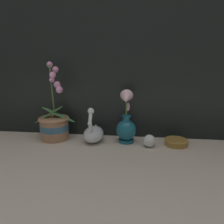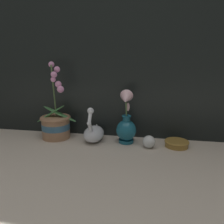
% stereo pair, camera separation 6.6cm
% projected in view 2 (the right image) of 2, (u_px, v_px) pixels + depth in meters
% --- Properties ---
extents(ground_plane, '(2.80, 2.80, 0.00)m').
position_uv_depth(ground_plane, '(108.00, 149.00, 1.09)').
color(ground_plane, '#BCB2A3').
extents(window_backdrop, '(2.80, 0.03, 1.20)m').
position_uv_depth(window_backdrop, '(116.00, 28.00, 1.16)').
color(window_backdrop, black).
rests_on(window_backdrop, ground_plane).
extents(orchid_potted_plant, '(0.23, 0.17, 0.43)m').
position_uv_depth(orchid_potted_plant, '(56.00, 123.00, 1.23)').
color(orchid_potted_plant, '#9E7556').
rests_on(orchid_potted_plant, ground_plane).
extents(swan_figurine, '(0.11, 0.19, 0.20)m').
position_uv_depth(swan_figurine, '(94.00, 132.00, 1.19)').
color(swan_figurine, silver).
rests_on(swan_figurine, ground_plane).
extents(blue_vase, '(0.11, 0.14, 0.29)m').
position_uv_depth(blue_vase, '(126.00, 125.00, 1.15)').
color(blue_vase, '#195B75').
rests_on(blue_vase, ground_plane).
extents(glass_sphere, '(0.06, 0.06, 0.06)m').
position_uv_depth(glass_sphere, '(149.00, 142.00, 1.10)').
color(glass_sphere, silver).
rests_on(glass_sphere, ground_plane).
extents(amber_dish, '(0.12, 0.12, 0.03)m').
position_uv_depth(amber_dish, '(177.00, 143.00, 1.12)').
color(amber_dish, olive).
rests_on(amber_dish, ground_plane).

